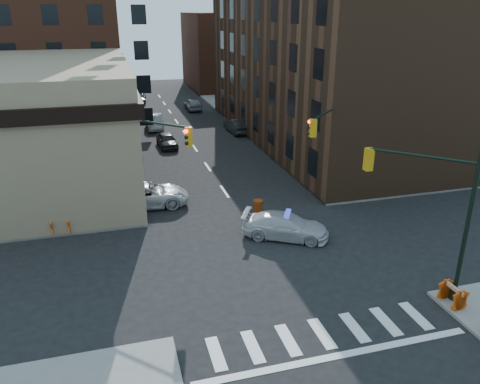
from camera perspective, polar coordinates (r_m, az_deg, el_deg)
ground at (r=25.76m, az=3.51°, el=-7.79°), size 140.00×140.00×0.00m
sidewalk_ne at (r=63.23m, az=13.79°, el=9.44°), size 34.00×54.50×0.15m
commercial_row_ne at (r=48.60m, az=9.80°, el=14.57°), size 14.00×34.00×14.00m
filler_nw at (r=83.74m, az=-22.42°, el=16.79°), size 20.00×18.00×16.00m
filler_ne at (r=82.33m, az=-0.44°, el=16.86°), size 16.00×16.00×12.00m
signal_pole_se at (r=22.21m, az=23.54°, el=-1.40°), size 5.40×5.27×8.00m
signal_pole_nw at (r=27.82m, az=-11.46°, el=3.81°), size 3.58×3.67×8.00m
signal_pole_ne at (r=30.84m, az=10.77°, el=5.59°), size 3.67×3.58×8.00m
tree_ne_near at (r=50.35m, az=2.05°, el=11.04°), size 3.00×3.00×4.85m
tree_ne_far at (r=57.92m, az=-0.39°, el=12.42°), size 3.00×3.00×4.85m
police_car at (r=27.51m, az=5.56°, el=-4.14°), size 5.41×4.21×1.46m
pickup at (r=32.29m, az=-11.45°, el=-0.35°), size 5.90×2.85×1.62m
parked_car_wnear at (r=46.06m, az=-8.91°, el=6.25°), size 1.89×4.18×1.39m
parked_car_wfar at (r=53.62m, az=-10.35°, el=8.41°), size 1.86×4.87×1.58m
parked_car_wdeep at (r=69.56m, az=-12.23°, el=11.15°), size 2.47×5.04×1.41m
parked_car_enear at (r=51.09m, az=-0.42°, el=8.08°), size 1.93×4.73×1.52m
parked_car_efar at (r=63.37m, az=-5.76°, el=10.62°), size 1.88×4.64×1.58m
pedestrian_a at (r=31.97m, az=-18.08°, el=-0.57°), size 0.86×0.86×2.02m
pedestrian_b at (r=29.63m, az=-20.10°, el=-2.60°), size 1.05×0.86×2.01m
pedestrian_c at (r=33.67m, az=-23.92°, el=-0.49°), size 1.13×0.85×1.79m
barrel_road at (r=30.27m, az=2.18°, el=-1.96°), size 0.69×0.69×1.09m
barrel_bank at (r=32.16m, az=-10.83°, el=-1.03°), size 0.65×0.65×0.96m
barricade_se_a at (r=23.43m, az=24.48°, el=-11.37°), size 0.65×1.27×0.94m
barricade_nw_a at (r=30.77m, az=-12.44°, el=-2.00°), size 1.23×0.74×0.86m
barricade_nw_b at (r=29.62m, az=-21.03°, el=-3.88°), size 1.23×0.62×0.92m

